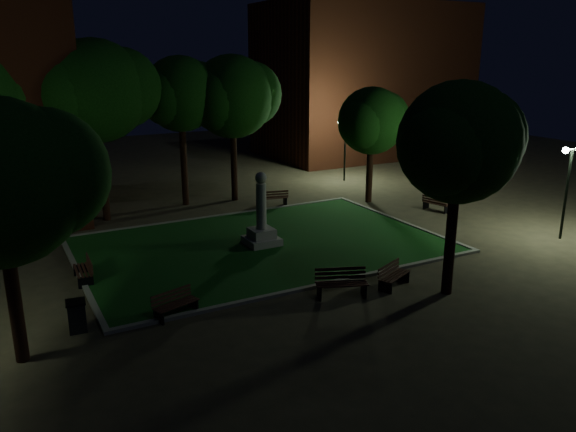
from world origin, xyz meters
name	(u,v)px	position (x,y,z in m)	size (l,w,h in m)	color
ground	(283,260)	(0.00, 0.00, 0.00)	(80.00, 80.00, 0.00)	#413927
lawn	(262,245)	(0.00, 2.00, 0.04)	(15.00, 10.00, 0.08)	#124713
lawn_kerb	(262,244)	(0.00, 2.00, 0.06)	(15.40, 10.40, 0.12)	slate
monument	(262,225)	(0.00, 2.00, 0.96)	(1.40, 1.40, 3.20)	gray
building_far	(362,81)	(18.00, 20.00, 6.00)	(16.00, 10.00, 12.00)	#532112
tree_west	(2,183)	(-9.82, -3.57, 4.94)	(5.30, 4.33, 7.11)	black
tree_north_wl	(98,91)	(-5.04, 9.29, 6.37)	(6.03, 4.92, 8.84)	black
tree_north_er	(234,97)	(2.25, 9.99, 5.83)	(5.59, 4.56, 8.11)	black
tree_ne	(373,121)	(8.78, 6.04, 4.56)	(4.52, 3.69, 6.41)	black
tree_se	(461,143)	(3.56, -5.67, 5.28)	(4.93, 4.02, 7.30)	black
tree_far_north	(182,94)	(-0.57, 10.35, 6.03)	(4.90, 4.00, 8.05)	black
lamppost_se	(569,174)	(12.37, -3.55, 2.97)	(1.18, 0.28, 4.21)	black
lamppost_ne	(345,138)	(10.63, 11.41, 2.85)	(1.18, 0.28, 4.02)	black
bench_near_left	(341,284)	(0.08, -4.13, 0.46)	(1.88, 1.24, 0.98)	black
bench_near_right	(393,276)	(2.19, -4.28, 0.39)	(1.59, 1.08, 0.83)	black
bench_west_near	(175,304)	(-5.42, -2.88, 0.38)	(1.57, 0.93, 0.82)	black
bench_left_side	(85,271)	(-7.47, 1.47, 0.40)	(0.60, 1.57, 0.85)	black
bench_right_side	(436,204)	(10.64, 2.68, 0.38)	(0.87, 1.57, 0.82)	black
bench_far_side	(273,199)	(3.44, 7.74, 0.43)	(1.74, 0.91, 0.91)	black
trash_bin	(77,316)	(-8.32, -2.49, 0.49)	(0.62, 0.62, 0.97)	black
bicycle	(16,238)	(-9.43, 6.79, 0.43)	(0.57, 1.64, 0.86)	black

